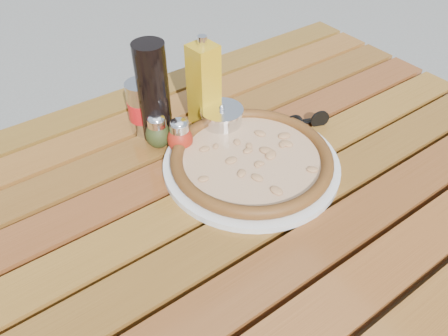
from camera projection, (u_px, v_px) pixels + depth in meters
table at (230, 211)px, 0.91m from camera, size 1.40×0.90×0.75m
plate at (251, 164)px, 0.89m from camera, size 0.38×0.38×0.01m
pizza at (251, 158)px, 0.88m from camera, size 0.35×0.35×0.03m
pepper_shaker at (180, 136)px, 0.91m from camera, size 0.06×0.06×0.08m
oregano_shaker at (158, 131)px, 0.92m from camera, size 0.07×0.07×0.08m
dark_bottle at (154, 93)px, 0.90m from camera, size 0.07×0.07×0.22m
soda_can at (143, 108)px, 0.96m from camera, size 0.08×0.08×0.12m
olive_oil_cruet at (204, 85)px, 0.95m from camera, size 0.06×0.06×0.21m
parmesan_tin at (222, 120)px, 0.97m from camera, size 0.11×0.11×0.07m
sunglasses at (306, 121)px, 0.99m from camera, size 0.11×0.06×0.04m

